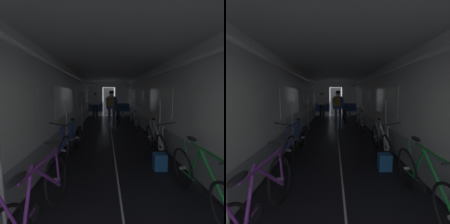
# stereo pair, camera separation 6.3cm
# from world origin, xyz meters

# --- Properties ---
(ground_plane) EXTENTS (60.00, 60.00, 0.00)m
(ground_plane) POSITION_xyz_m (0.00, 0.00, 0.00)
(ground_plane) COLOR black
(train_car_shell) EXTENTS (3.14, 12.34, 2.57)m
(train_car_shell) POSITION_xyz_m (-0.00, 3.60, 1.70)
(train_car_shell) COLOR black
(train_car_shell) RESTS_ON ground
(bench_seat_far_left) EXTENTS (0.98, 0.51, 0.95)m
(bench_seat_far_left) POSITION_xyz_m (-0.90, 8.07, 0.57)
(bench_seat_far_left) COLOR gray
(bench_seat_far_left) RESTS_ON ground
(bench_seat_far_right) EXTENTS (0.98, 0.51, 0.95)m
(bench_seat_far_right) POSITION_xyz_m (0.90, 8.07, 0.57)
(bench_seat_far_right) COLOR gray
(bench_seat_far_right) RESTS_ON ground
(bicycle_green) EXTENTS (0.44, 1.69, 0.95)m
(bicycle_green) POSITION_xyz_m (1.07, -0.11, 0.38)
(bicycle_green) COLOR black
(bicycle_green) RESTS_ON ground
(bicycle_purple) EXTENTS (0.48, 1.69, 0.95)m
(bicycle_purple) POSITION_xyz_m (-0.97, -0.39, 0.38)
(bicycle_purple) COLOR black
(bicycle_purple) RESTS_ON ground
(bicycle_blue) EXTENTS (0.52, 1.70, 0.96)m
(bicycle_blue) POSITION_xyz_m (-1.10, 1.79, 0.38)
(bicycle_blue) COLOR black
(bicycle_blue) RESTS_ON ground
(bicycle_silver) EXTENTS (0.44, 1.69, 0.94)m
(bicycle_silver) POSITION_xyz_m (0.99, 4.51, 0.38)
(bicycle_silver) COLOR black
(bicycle_silver) RESTS_ON ground
(bicycle_white) EXTENTS (0.44, 1.69, 0.95)m
(bicycle_white) POSITION_xyz_m (1.05, 1.79, 0.38)
(bicycle_white) COLOR black
(bicycle_white) RESTS_ON ground
(person_cyclist_aisle) EXTENTS (0.56, 0.46, 1.73)m
(person_cyclist_aisle) POSITION_xyz_m (0.04, 4.99, 1.07)
(person_cyclist_aisle) COLOR #384C75
(person_cyclist_aisle) RESTS_ON ground
(bicycle_black_in_aisle) EXTENTS (0.48, 1.67, 0.93)m
(bicycle_black_in_aisle) POSITION_xyz_m (0.36, 5.25, 0.38)
(bicycle_black_in_aisle) COLOR black
(bicycle_black_in_aisle) RESTS_ON ground
(person_standing_near_bench) EXTENTS (0.53, 0.23, 1.69)m
(person_standing_near_bench) POSITION_xyz_m (-0.90, 7.70, 0.98)
(person_standing_near_bench) COLOR #2D2D33
(person_standing_near_bench) RESTS_ON ground
(backpack_on_floor) EXTENTS (0.26, 0.20, 0.34)m
(backpack_on_floor) POSITION_xyz_m (0.90, 0.99, 0.17)
(backpack_on_floor) COLOR #1E5693
(backpack_on_floor) RESTS_ON ground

